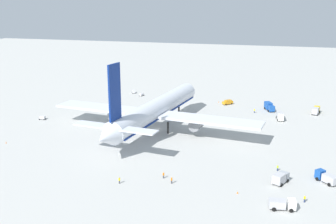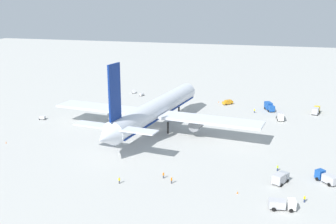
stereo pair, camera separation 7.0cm
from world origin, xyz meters
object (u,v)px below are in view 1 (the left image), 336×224
Objects in this scene: ground_worker_5 at (278,168)px; ground_worker_0 at (254,111)px; airliner at (155,110)px; baggage_cart_2 at (42,118)px; service_truck_4 at (282,204)px; ground_worker_1 at (164,175)px; baggage_cart_0 at (141,94)px; ground_worker_3 at (172,180)px; service_truck_0 at (326,177)px; service_truck_2 at (316,110)px; service_truck_5 at (280,116)px; ground_worker_4 at (119,180)px; traffic_cone_2 at (219,102)px; service_truck_1 at (269,106)px; ground_worker_2 at (305,199)px; traffic_cone_1 at (80,105)px; service_van at (228,102)px; baggage_cart_1 at (134,92)px; traffic_cone_0 at (238,192)px; service_truck_3 at (280,178)px; traffic_cone_3 at (6,142)px.

ground_worker_0 is at bearing 11.11° from ground_worker_5.
airliner is 24.82× the size of baggage_cart_2.
ground_worker_1 is at bearing 75.27° from service_truck_4.
ground_worker_5 reaches higher than baggage_cart_0.
ground_worker_0 is 73.51m from ground_worker_3.
service_truck_0 reaches higher than ground_worker_5.
service_truck_5 is (-12.70, 13.39, 0.03)m from service_truck_2.
ground_worker_1 reaches higher than ground_worker_4.
airliner is 45.52m from ground_worker_0.
ground_worker_4 is 89.58m from traffic_cone_2.
service_truck_1 is at bearing -64.56° from baggage_cart_2.
ground_worker_2 is 110.29m from traffic_cone_1.
service_truck_2 is at bearing -4.34° from ground_worker_2.
service_van is 1.36× the size of baggage_cart_1.
baggage_cart_0 is at bearing 86.38° from traffic_cone_2.
service_truck_4 is at bearing -104.73° from ground_worker_1.
baggage_cart_0 is 1.93× the size of ground_worker_4.
airliner is at bearing -118.56° from traffic_cone_1.
ground_worker_4 is at bearing -162.65° from baggage_cart_0.
ground_worker_3 is (-11.62, 36.21, -0.49)m from service_truck_0.
ground_worker_2 is (-78.55, -12.16, -0.89)m from service_truck_1.
ground_worker_4 is at bearing 117.60° from ground_worker_5.
airliner is 47.84m from service_van.
traffic_cone_0 is (-40.05, -33.63, -6.98)m from airliner.
ground_worker_2 is (-12.17, 5.30, -0.58)m from service_truck_0.
airliner reaches higher than ground_worker_2.
service_truck_4 is 10.61× the size of traffic_cone_1.
service_truck_4 is 3.55× the size of ground_worker_5.
ground_worker_2 is at bearing -158.28° from ground_worker_5.
service_truck_4 is (-16.90, 9.96, -0.10)m from service_truck_0.
baggage_cart_1 is at bearing 79.20° from service_van.
traffic_cone_1 is at bearing 43.45° from ground_worker_1.
service_truck_1 is at bearing 20.29° from service_truck_5.
baggage_cart_2 is at bearing 70.32° from service_truck_3.
traffic_cone_0 is at bearing 165.23° from service_truck_2.
service_truck_4 reaches higher than baggage_cart_2.
ground_worker_4 is at bearing 159.22° from service_truck_1.
traffic_cone_2 is at bearing 0.42° from ground_worker_1.
service_van is 2.87× the size of ground_worker_5.
ground_worker_2 is (-65.78, -7.43, -0.74)m from service_truck_5.
baggage_cart_0 reaches higher than traffic_cone_3.
service_truck_1 reaches higher than traffic_cone_0.
service_truck_3 is 13.12m from service_truck_4.
service_truck_2 is 3.75× the size of ground_worker_0.
airliner is 10.44× the size of service_truck_1.
service_truck_1 is 2.05× the size of baggage_cart_1.
ground_worker_3 is at bearing -153.19° from baggage_cart_1.
traffic_cone_0 is at bearing -169.71° from service_van.
ground_worker_2 is at bearing -98.53° from traffic_cone_3.
baggage_cart_2 is 70.29m from ground_worker_1.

